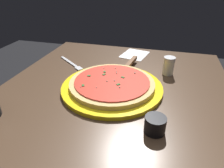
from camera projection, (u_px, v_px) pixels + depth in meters
name	position (u px, v px, depth m)	size (l,w,h in m)	color
restaurant_table	(115.00, 121.00, 0.81)	(0.89, 0.84, 0.77)	black
serving_plate	(112.00, 87.00, 0.72)	(0.36, 0.36, 0.01)	yellow
pizza	(112.00, 83.00, 0.72)	(0.30, 0.30, 0.02)	#DBB26B
pizza_server	(128.00, 66.00, 0.85)	(0.22, 0.08, 0.01)	silver
cup_small_sauce	(155.00, 125.00, 0.52)	(0.06, 0.06, 0.05)	black
napkin_folded_right	(135.00, 55.00, 1.02)	(0.14, 0.12, 0.00)	white
fork	(72.00, 64.00, 0.92)	(0.13, 0.16, 0.00)	silver
parmesan_shaker	(169.00, 66.00, 0.81)	(0.05, 0.05, 0.07)	silver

